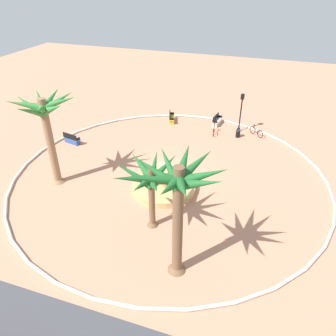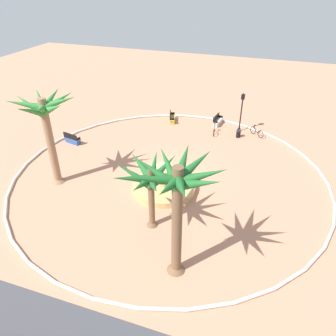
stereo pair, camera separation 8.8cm
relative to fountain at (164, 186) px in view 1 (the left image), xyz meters
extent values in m
plane|color=tan|center=(0.18, -1.88, -0.28)|extent=(80.00, 80.00, 0.00)
torus|color=silver|center=(0.18, -1.88, -0.18)|extent=(23.32, 23.32, 0.20)
cylinder|color=tan|center=(0.00, 0.00, -0.06)|extent=(4.51, 4.51, 0.45)
cylinder|color=#236093|center=(0.00, 0.00, -0.09)|extent=(3.97, 3.97, 0.34)
cylinder|color=tan|center=(0.00, 0.00, 0.80)|extent=(0.81, 0.81, 1.27)
cylinder|color=#E0B370|center=(0.00, 0.00, 1.49)|extent=(1.44, 1.44, 0.12)
cylinder|color=#8E6B4C|center=(7.72, 1.55, 2.92)|extent=(0.55, 0.55, 6.40)
cone|color=#8E6B4C|center=(7.72, 1.55, -0.03)|extent=(1.04, 1.04, 0.50)
cone|color=#337F38|center=(8.68, 1.56, 5.54)|extent=(2.22, 0.60, 1.64)
cone|color=#337F38|center=(8.64, 2.11, 5.80)|extent=(2.27, 1.68, 1.17)
cone|color=#337F38|center=(7.85, 2.54, 5.61)|extent=(0.85, 2.31, 1.52)
cone|color=#337F38|center=(7.16, 2.45, 5.76)|extent=(1.69, 2.26, 1.24)
cone|color=#337F38|center=(6.75, 1.87, 5.66)|extent=(2.34, 1.24, 1.43)
cone|color=#337F38|center=(6.76, 1.05, 5.81)|extent=(2.31, 1.57, 1.16)
cone|color=#337F38|center=(7.12, 0.67, 5.75)|extent=(1.77, 2.22, 1.27)
cone|color=#337F38|center=(7.80, 0.48, 5.77)|extent=(0.72, 2.34, 1.22)
cone|color=#337F38|center=(8.47, 0.82, 5.70)|extent=(2.03, 2.00, 1.34)
cylinder|color=brown|center=(-3.03, 6.66, 2.89)|extent=(0.51, 0.51, 6.34)
cone|color=brown|center=(-3.03, 6.66, -0.03)|extent=(0.97, 0.97, 0.50)
cone|color=#1E6028|center=(-2.04, 6.60, 5.54)|extent=(2.27, 0.69, 1.53)
cone|color=#1E6028|center=(-2.24, 7.37, 5.71)|extent=(2.08, 1.96, 1.22)
cone|color=#1E6028|center=(-3.00, 7.72, 5.70)|extent=(0.64, 2.32, 1.23)
cone|color=#1E6028|center=(-3.48, 7.63, 5.73)|extent=(1.47, 2.33, 1.20)
cone|color=#1E6028|center=(-4.02, 6.91, 5.59)|extent=(2.34, 1.10, 1.44)
cone|color=#1E6028|center=(-4.06, 6.40, 5.68)|extent=(2.36, 1.10, 1.28)
cone|color=#1E6028|center=(-3.54, 5.71, 5.74)|extent=(1.58, 2.30, 1.17)
cone|color=#1E6028|center=(-2.97, 5.58, 5.76)|extent=(0.70, 2.34, 1.14)
cone|color=#1E6028|center=(-2.38, 5.93, 5.50)|extent=(1.91, 2.02, 1.59)
cylinder|color=brown|center=(-0.59, 3.78, 1.74)|extent=(0.37, 0.37, 4.04)
cone|color=brown|center=(-0.59, 3.78, -0.03)|extent=(0.71, 0.71, 0.50)
cone|color=#1E6028|center=(0.41, 3.81, 3.21)|extent=(2.29, 0.64, 1.60)
cone|color=#1E6028|center=(0.22, 4.52, 3.44)|extent=(2.11, 2.01, 1.18)
cone|color=#1E6028|center=(-0.54, 4.88, 3.46)|extent=(0.65, 2.38, 1.15)
cone|color=#1E6028|center=(-1.12, 4.71, 3.35)|extent=(1.65, 2.31, 1.34)
cone|color=#1E6028|center=(-1.58, 4.23, 3.42)|extent=(2.37, 1.49, 1.22)
cone|color=#1E6028|center=(-1.50, 3.30, 3.26)|extent=(2.31, 1.56, 1.49)
cone|color=#1E6028|center=(-1.00, 2.79, 3.37)|extent=(1.42, 2.38, 1.30)
cone|color=#1E6028|center=(-0.38, 2.74, 3.32)|extent=(1.00, 2.39, 1.40)
cone|color=#1E6028|center=(0.29, 3.10, 3.45)|extent=(2.21, 1.88, 1.16)
cube|color=#335BA8|center=(10.13, -4.16, 0.17)|extent=(1.67, 0.85, 0.12)
cube|color=black|center=(10.18, -3.96, 0.47)|extent=(1.58, 0.44, 0.50)
cube|color=#2B4E8F|center=(10.13, -4.16, -0.09)|extent=(1.54, 0.78, 0.39)
cube|color=black|center=(10.86, -4.33, 0.31)|extent=(0.18, 0.46, 0.24)
cube|color=black|center=(9.40, -4.00, 0.31)|extent=(0.18, 0.46, 0.24)
cube|color=beige|center=(-1.41, -12.27, 0.17)|extent=(0.74, 1.66, 0.12)
cube|color=black|center=(-1.20, -12.30, 0.47)|extent=(0.32, 1.59, 0.50)
cube|color=#B6ADA0|center=(-1.41, -12.27, -0.09)|extent=(0.68, 1.52, 0.39)
cube|color=black|center=(-1.52, -13.01, 0.31)|extent=(0.46, 0.15, 0.24)
cube|color=black|center=(-1.29, -11.53, 0.31)|extent=(0.46, 0.15, 0.24)
cube|color=gold|center=(3.14, -11.54, 0.17)|extent=(0.95, 1.68, 0.12)
cube|color=black|center=(3.34, -11.48, 0.47)|extent=(0.55, 1.55, 0.50)
cube|color=gold|center=(3.14, -11.54, -0.09)|extent=(0.87, 1.54, 0.39)
cube|color=black|center=(3.36, -12.25, 0.31)|extent=(0.45, 0.21, 0.24)
cube|color=black|center=(2.92, -10.82, 0.31)|extent=(0.45, 0.21, 0.24)
cylinder|color=black|center=(-3.65, -11.49, 1.32)|extent=(0.12, 0.12, 3.21)
cylinder|color=black|center=(-3.65, -11.49, -0.13)|extent=(0.28, 0.28, 0.30)
cube|color=black|center=(-3.65, -11.49, 3.15)|extent=(0.32, 0.32, 0.44)
sphere|color=#F2EDCC|center=(-3.65, -11.49, 3.15)|extent=(0.22, 0.22, 0.22)
cone|color=black|center=(-3.65, -11.49, 3.43)|extent=(0.20, 0.20, 0.18)
cylinder|color=black|center=(-3.76, -10.12, 0.07)|extent=(0.40, 0.40, 0.70)
torus|color=#4C4C51|center=(-3.76, -10.12, 0.42)|extent=(0.46, 0.46, 0.06)
torus|color=black|center=(-5.72, -10.67, 0.08)|extent=(0.58, 0.52, 0.72)
torus|color=black|center=(-4.96, -11.32, 0.08)|extent=(0.58, 0.52, 0.72)
cylinder|color=black|center=(-5.34, -11.00, 0.31)|extent=(0.75, 0.66, 0.05)
cylinder|color=black|center=(-5.07, -11.23, 0.46)|extent=(0.04, 0.04, 0.30)
cube|color=black|center=(-5.07, -11.23, 0.63)|extent=(0.22, 0.21, 0.06)
cylinder|color=black|center=(-5.68, -10.70, 0.44)|extent=(0.31, 0.35, 0.03)
torus|color=black|center=(-1.55, -9.66, 0.08)|extent=(0.16, 0.72, 0.72)
torus|color=black|center=(-1.40, -10.65, 0.08)|extent=(0.16, 0.72, 0.72)
cylinder|color=#99999E|center=(-1.47, -10.16, 0.31)|extent=(0.18, 0.95, 0.05)
cylinder|color=#99999E|center=(-1.42, -10.51, 0.46)|extent=(0.04, 0.04, 0.30)
cube|color=black|center=(-1.42, -10.51, 0.63)|extent=(0.13, 0.21, 0.06)
cylinder|color=#99999E|center=(-1.54, -9.71, 0.44)|extent=(0.44, 0.09, 0.03)
camera|label=1|loc=(-6.37, 18.02, 13.32)|focal=35.08mm
camera|label=2|loc=(-6.45, 17.99, 13.32)|focal=35.08mm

